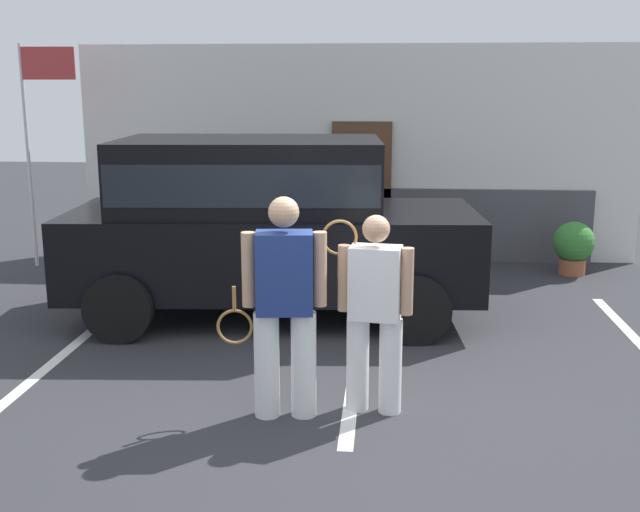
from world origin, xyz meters
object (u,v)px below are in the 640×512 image
(parked_suv, at_px, (264,219))
(tennis_player_woman, at_px, (374,311))
(potted_plant_by_porch, at_px, (573,245))
(tennis_player_man, at_px, (284,305))
(flag_pole, at_px, (37,115))

(parked_suv, bearing_deg, tennis_player_woman, -67.24)
(tennis_player_woman, height_order, potted_plant_by_porch, tennis_player_woman)
(parked_suv, xyz_separation_m, tennis_player_man, (0.60, -2.76, -0.21))
(tennis_player_man, height_order, flag_pole, flag_pole)
(tennis_player_woman, bearing_deg, flag_pole, -36.73)
(tennis_player_woman, height_order, flag_pole, flag_pole)
(tennis_player_man, relative_size, potted_plant_by_porch, 2.38)
(parked_suv, relative_size, tennis_player_woman, 2.88)
(tennis_player_woman, xyz_separation_m, potted_plant_by_porch, (2.72, 4.95, -0.44))
(parked_suv, height_order, flag_pole, flag_pole)
(potted_plant_by_porch, bearing_deg, tennis_player_man, -123.90)
(parked_suv, relative_size, potted_plant_by_porch, 6.24)
(parked_suv, relative_size, flag_pole, 1.47)
(tennis_player_woman, bearing_deg, tennis_player_man, 20.38)
(flag_pole, bearing_deg, potted_plant_by_porch, 1.16)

